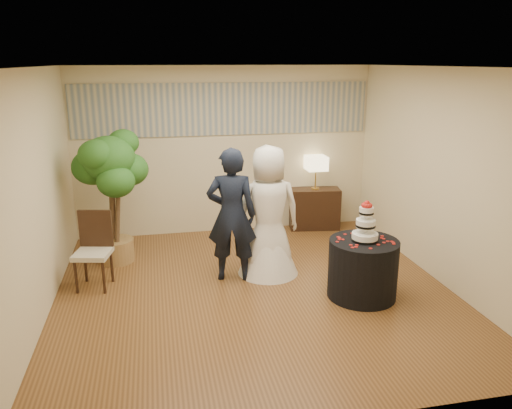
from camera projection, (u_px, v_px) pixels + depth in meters
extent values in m
cube|color=brown|center=(255.00, 291.00, 6.44)|extent=(5.00, 5.00, 0.00)
cube|color=white|center=(255.00, 67.00, 5.67)|extent=(5.00, 5.00, 0.00)
cube|color=beige|center=(225.00, 151.00, 8.41)|extent=(5.00, 0.06, 2.80)
cube|color=beige|center=(322.00, 266.00, 3.70)|extent=(5.00, 0.06, 2.80)
cube|color=beige|center=(36.00, 197.00, 5.57)|extent=(0.06, 5.00, 2.80)
cube|color=beige|center=(441.00, 177.00, 6.54)|extent=(0.06, 5.00, 2.80)
cube|color=gray|center=(224.00, 109.00, 8.19)|extent=(4.90, 0.02, 0.85)
imported|color=black|center=(232.00, 215.00, 6.59)|extent=(0.73, 0.56, 1.81)
imported|color=white|center=(268.00, 211.00, 6.77)|extent=(0.90, 0.86, 1.81)
cylinder|color=black|center=(363.00, 269.00, 6.22)|extent=(1.11, 1.11, 0.74)
cube|color=black|center=(315.00, 209.00, 8.79)|extent=(0.91, 0.50, 0.72)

